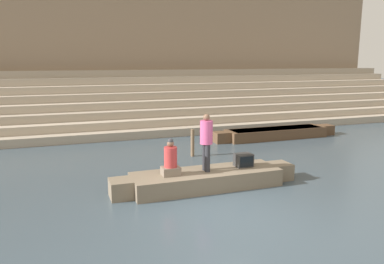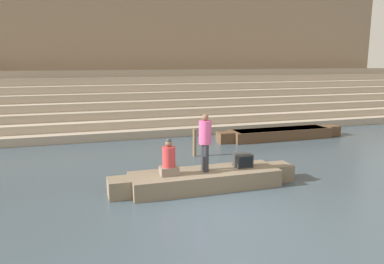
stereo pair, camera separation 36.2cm
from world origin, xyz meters
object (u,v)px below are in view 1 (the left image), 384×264
(person_standing, at_px, (206,139))
(person_rowing, at_px, (171,161))
(moored_boat_shore, at_px, (276,133))
(tv_set, at_px, (244,160))
(mooring_post, at_px, (193,143))
(rowboat_main, at_px, (206,179))

(person_standing, bearing_deg, person_rowing, 178.10)
(moored_boat_shore, bearing_deg, person_rowing, -146.40)
(person_standing, bearing_deg, moored_boat_shore, 38.97)
(tv_set, bearing_deg, person_standing, -174.22)
(person_rowing, distance_m, mooring_post, 3.96)
(rowboat_main, bearing_deg, tv_set, 4.99)
(moored_boat_shore, distance_m, mooring_post, 5.12)
(rowboat_main, bearing_deg, person_standing, 112.75)
(tv_set, distance_m, moored_boat_shore, 6.83)
(moored_boat_shore, bearing_deg, tv_set, -135.16)
(person_standing, xyz_separation_m, moored_boat_shore, (5.60, 5.26, -1.16))
(person_standing, distance_m, moored_boat_shore, 7.77)
(person_rowing, distance_m, tv_set, 2.26)
(mooring_post, bearing_deg, tv_set, -83.65)
(person_standing, height_order, mooring_post, person_standing)
(person_standing, height_order, person_rowing, person_standing)
(person_rowing, height_order, moored_boat_shore, person_rowing)
(rowboat_main, relative_size, mooring_post, 5.22)
(rowboat_main, distance_m, person_rowing, 1.23)
(tv_set, height_order, mooring_post, mooring_post)
(person_rowing, bearing_deg, person_standing, 7.14)
(person_standing, relative_size, tv_set, 3.29)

